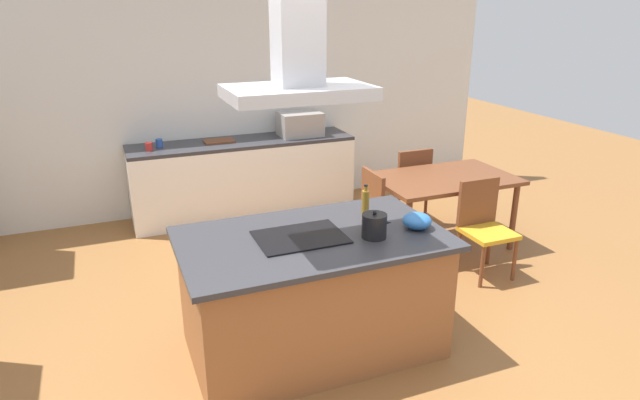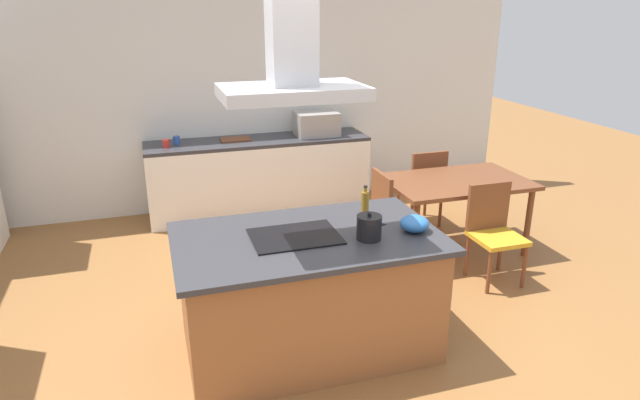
# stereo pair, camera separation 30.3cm
# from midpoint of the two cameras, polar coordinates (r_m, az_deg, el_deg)

# --- Properties ---
(ground) EXTENTS (16.00, 16.00, 0.00)m
(ground) POSITION_cam_midpoint_polar(r_m,az_deg,el_deg) (5.49, -8.04, -6.52)
(ground) COLOR #936033
(wall_back) EXTENTS (7.20, 0.10, 2.70)m
(wall_back) POSITION_cam_midpoint_polar(r_m,az_deg,el_deg) (6.73, -12.35, 10.26)
(wall_back) COLOR white
(wall_back) RESTS_ON ground
(kitchen_island) EXTENTS (1.84, 1.09, 0.90)m
(kitchen_island) POSITION_cam_midpoint_polar(r_m,az_deg,el_deg) (4.00, -2.94, -9.65)
(kitchen_island) COLOR #995B33
(kitchen_island) RESTS_ON ground
(cooktop) EXTENTS (0.60, 0.44, 0.01)m
(cooktop) POSITION_cam_midpoint_polar(r_m,az_deg,el_deg) (3.77, -4.37, -3.88)
(cooktop) COLOR black
(cooktop) RESTS_ON kitchen_island
(tea_kettle) EXTENTS (0.22, 0.17, 0.19)m
(tea_kettle) POSITION_cam_midpoint_polar(r_m,az_deg,el_deg) (3.74, 3.36, -2.72)
(tea_kettle) COLOR black
(tea_kettle) RESTS_ON kitchen_island
(olive_oil_bottle) EXTENTS (0.06, 0.06, 0.24)m
(olive_oil_bottle) POSITION_cam_midpoint_polar(r_m,az_deg,el_deg) (4.13, 2.65, -0.24)
(olive_oil_bottle) COLOR olive
(olive_oil_bottle) RESTS_ON kitchen_island
(mixing_bowl) EXTENTS (0.21, 0.21, 0.11)m
(mixing_bowl) POSITION_cam_midpoint_polar(r_m,az_deg,el_deg) (3.93, 7.86, -2.18)
(mixing_bowl) COLOR #2D6BB7
(mixing_bowl) RESTS_ON kitchen_island
(back_counter) EXTENTS (2.60, 0.62, 0.90)m
(back_counter) POSITION_cam_midpoint_polar(r_m,az_deg,el_deg) (6.62, -9.20, 2.29)
(back_counter) COLOR white
(back_counter) RESTS_ON ground
(countertop_microwave) EXTENTS (0.50, 0.38, 0.28)m
(countertop_microwave) POSITION_cam_midpoint_polar(r_m,az_deg,el_deg) (6.66, -3.41, 7.86)
(countertop_microwave) COLOR #9E9993
(countertop_microwave) RESTS_ON back_counter
(coffee_mug_red) EXTENTS (0.08, 0.08, 0.09)m
(coffee_mug_red) POSITION_cam_midpoint_polar(r_m,az_deg,el_deg) (6.29, -18.65, 5.26)
(coffee_mug_red) COLOR red
(coffee_mug_red) RESTS_ON back_counter
(coffee_mug_blue) EXTENTS (0.08, 0.08, 0.09)m
(coffee_mug_blue) POSITION_cam_midpoint_polar(r_m,az_deg,el_deg) (6.42, -17.65, 5.65)
(coffee_mug_blue) COLOR #2D56B2
(coffee_mug_blue) RESTS_ON back_counter
(cutting_board) EXTENTS (0.34, 0.24, 0.02)m
(cutting_board) POSITION_cam_midpoint_polar(r_m,az_deg,el_deg) (6.50, -11.76, 6.00)
(cutting_board) COLOR brown
(cutting_board) RESTS_ON back_counter
(dining_table) EXTENTS (1.40, 0.90, 0.75)m
(dining_table) POSITION_cam_midpoint_polar(r_m,az_deg,el_deg) (5.70, 11.23, 1.57)
(dining_table) COLOR brown
(dining_table) RESTS_ON ground
(chair_facing_back_wall) EXTENTS (0.42, 0.42, 0.89)m
(chair_facing_back_wall) POSITION_cam_midpoint_polar(r_m,az_deg,el_deg) (6.29, 7.88, 1.98)
(chair_facing_back_wall) COLOR gold
(chair_facing_back_wall) RESTS_ON ground
(chair_facing_island) EXTENTS (0.42, 0.42, 0.89)m
(chair_facing_island) POSITION_cam_midpoint_polar(r_m,az_deg,el_deg) (5.25, 15.01, -2.21)
(chair_facing_island) COLOR gold
(chair_facing_island) RESTS_ON ground
(chair_at_left_end) EXTENTS (0.42, 0.42, 0.89)m
(chair_at_left_end) POSITION_cam_midpoint_polar(r_m,az_deg,el_deg) (5.33, 2.81, -1.17)
(chair_at_left_end) COLOR gold
(chair_at_left_end) RESTS_ON ground
(range_hood) EXTENTS (0.90, 0.55, 0.78)m
(range_hood) POSITION_cam_midpoint_polar(r_m,az_deg,el_deg) (3.47, -4.90, 14.52)
(range_hood) COLOR #ADADB2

